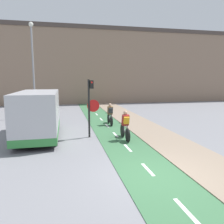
{
  "coord_description": "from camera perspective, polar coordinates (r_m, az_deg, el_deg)",
  "views": [
    {
      "loc": [
        -2.79,
        -6.38,
        3.18
      ],
      "look_at": [
        0.0,
        6.44,
        1.2
      ],
      "focal_mm": 35.0,
      "sensor_mm": 36.0,
      "label": 1
    }
  ],
  "objects": [
    {
      "name": "ground_plane",
      "position": [
        7.66,
        10.75,
        -16.12
      ],
      "size": [
        120.0,
        120.0,
        0.0
      ],
      "primitive_type": "plane",
      "color": "gray"
    },
    {
      "name": "bike_lane",
      "position": [
        7.66,
        10.72,
        -16.02
      ],
      "size": [
        2.21,
        60.0,
        0.02
      ],
      "color": "#3D7047",
      "rests_on": "ground_plane"
    },
    {
      "name": "sidewalk_strip",
      "position": [
        8.76,
        25.19,
        -13.39
      ],
      "size": [
        2.4,
        60.0,
        0.05
      ],
      "color": "gray",
      "rests_on": "ground_plane"
    },
    {
      "name": "building_row_background",
      "position": [
        30.64,
        -7.19,
        11.77
      ],
      "size": [
        60.0,
        5.2,
        9.82
      ],
      "color": "#89705B",
      "rests_on": "ground_plane"
    },
    {
      "name": "traffic_light_pole",
      "position": [
        11.87,
        -5.65,
        2.65
      ],
      "size": [
        0.67,
        0.25,
        3.17
      ],
      "color": "black",
      "rests_on": "ground_plane"
    },
    {
      "name": "street_lamp_far",
      "position": [
        19.0,
        -19.97,
        12.3
      ],
      "size": [
        0.36,
        0.36,
        7.6
      ],
      "color": "gray",
      "rests_on": "ground_plane"
    },
    {
      "name": "cyclist_near",
      "position": [
        11.51,
        3.49,
        -3.74
      ],
      "size": [
        0.46,
        1.73,
        1.55
      ],
      "color": "black",
      "rests_on": "ground_plane"
    },
    {
      "name": "cyclist_far",
      "position": [
        15.24,
        -0.51,
        -0.72
      ],
      "size": [
        0.46,
        1.66,
        1.51
      ],
      "color": "black",
      "rests_on": "ground_plane"
    },
    {
      "name": "van",
      "position": [
        12.56,
        -18.62,
        -0.76
      ],
      "size": [
        2.06,
        5.38,
        2.52
      ],
      "color": "#B7B7BC",
      "rests_on": "ground_plane"
    }
  ]
}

